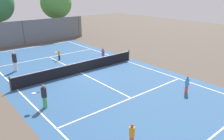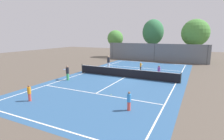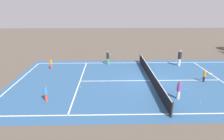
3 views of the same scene
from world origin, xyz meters
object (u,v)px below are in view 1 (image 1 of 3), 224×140
(tennis_ball_4, at_px, (39,71))
(tennis_ball_0, at_px, (51,62))
(player_1, at_px, (44,96))
(tennis_ball_1, at_px, (52,55))
(tennis_ball_2, at_px, (142,91))
(tennis_ball_6, at_px, (84,62))
(player_2, at_px, (103,55))
(tennis_ball_5, at_px, (100,58))
(player_3, at_px, (187,84))
(player_0, at_px, (59,55))
(player_4, at_px, (132,135))
(player_5, at_px, (15,61))

(tennis_ball_4, bearing_deg, tennis_ball_0, 40.51)
(player_1, bearing_deg, tennis_ball_1, 62.96)
(tennis_ball_2, xyz_separation_m, tennis_ball_6, (0.62, 8.58, 0.00))
(player_2, distance_m, tennis_ball_2, 7.75)
(tennis_ball_6, bearing_deg, tennis_ball_5, 5.70)
(player_3, xyz_separation_m, tennis_ball_2, (-2.32, 2.13, -0.60))
(player_1, distance_m, tennis_ball_2, 6.75)
(tennis_ball_6, bearing_deg, tennis_ball_4, 176.16)
(player_0, height_order, player_4, player_4)
(tennis_ball_5, bearing_deg, player_2, -112.94)
(player_5, xyz_separation_m, tennis_ball_5, (8.32, -1.48, -0.89))
(tennis_ball_1, relative_size, tennis_ball_4, 1.00)
(tennis_ball_0, relative_size, tennis_ball_2, 1.00)
(player_5, height_order, tennis_ball_4, player_5)
(player_3, bearing_deg, player_4, -166.95)
(tennis_ball_6, bearing_deg, player_1, -137.75)
(player_1, xyz_separation_m, player_3, (8.63, -4.42, -0.16))
(tennis_ball_1, bearing_deg, tennis_ball_4, -126.83)
(player_1, xyz_separation_m, tennis_ball_6, (6.93, 6.29, -0.76))
(tennis_ball_1, bearing_deg, tennis_ball_6, -73.76)
(player_1, relative_size, player_3, 1.24)
(player_1, xyz_separation_m, player_2, (8.49, 5.11, -0.07))
(player_1, height_order, player_3, player_1)
(player_2, distance_m, tennis_ball_4, 6.37)
(player_4, distance_m, tennis_ball_2, 6.07)
(player_1, relative_size, tennis_ball_4, 23.38)
(tennis_ball_0, xyz_separation_m, tennis_ball_1, (1.31, 2.68, 0.00))
(player_0, xyz_separation_m, player_2, (3.15, -3.49, 0.15))
(tennis_ball_4, bearing_deg, tennis_ball_6, -3.84)
(tennis_ball_2, distance_m, tennis_ball_5, 9.23)
(player_4, height_order, tennis_ball_4, player_4)
(player_3, relative_size, tennis_ball_2, 18.85)
(player_0, height_order, tennis_ball_5, player_0)
(tennis_ball_0, distance_m, tennis_ball_5, 5.12)
(player_0, bearing_deg, tennis_ball_5, -29.34)
(player_4, xyz_separation_m, player_5, (-0.83, 14.04, 0.31))
(player_5, relative_size, tennis_ball_4, 27.27)
(player_3, xyz_separation_m, tennis_ball_1, (-3.05, 15.35, -0.60))
(player_0, height_order, player_1, player_1)
(player_0, relative_size, player_4, 0.91)
(player_1, bearing_deg, player_4, -75.36)
(player_2, relative_size, player_4, 1.19)
(player_2, height_order, tennis_ball_0, player_2)
(tennis_ball_5, bearing_deg, tennis_ball_6, -174.30)
(player_4, bearing_deg, tennis_ball_4, 86.58)
(player_0, height_order, tennis_ball_0, player_0)
(player_4, height_order, tennis_ball_2, player_4)
(player_4, xyz_separation_m, tennis_ball_4, (0.76, 12.66, -0.58))
(player_0, bearing_deg, tennis_ball_1, 84.30)
(tennis_ball_6, bearing_deg, player_3, -80.98)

